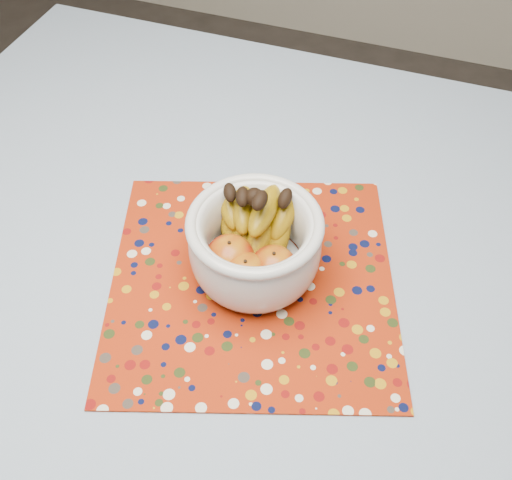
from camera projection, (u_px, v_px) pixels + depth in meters
table at (202, 307)px, 1.00m from camera, size 1.20×1.20×0.75m
tablecloth at (198, 278)px, 0.94m from camera, size 1.32×1.32×0.01m
placemat at (252, 281)px, 0.93m from camera, size 0.55×0.55×0.00m
fruit_bowl at (252, 239)px, 0.89m from camera, size 0.21×0.21×0.16m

